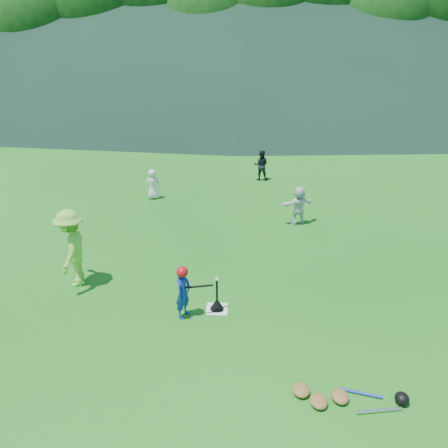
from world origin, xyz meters
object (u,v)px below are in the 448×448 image
batter_child (183,293)px  equipment_pile (340,397)px  adult_coach (72,248)px  fielder_a (153,184)px  batting_tee (217,304)px  fielder_b (261,165)px  home_plate (217,309)px  fielder_d (299,205)px

batter_child → equipment_pile: 3.54m
equipment_pile → adult_coach: bearing=149.3°
fielder_a → equipment_pile: fielder_a is taller
fielder_a → batting_tee: (2.77, -6.79, -0.40)m
fielder_b → equipment_pile: bearing=98.1°
fielder_b → batting_tee: bearing=86.3°
home_plate → batter_child: (-0.67, -0.26, 0.55)m
home_plate → batting_tee: 0.12m
fielder_b → fielder_d: size_ratio=1.00×
fielder_b → fielder_d: 4.61m
batting_tee → fielder_b: bearing=83.3°
home_plate → adult_coach: 3.57m
fielder_a → equipment_pile: (4.90, -9.17, -0.46)m
fielder_a → adult_coach: bearing=67.6°
home_plate → adult_coach: size_ratio=0.25×
equipment_pile → fielder_b: bearing=95.1°
home_plate → batting_tee: batting_tee is taller
batting_tee → equipment_pile: (2.13, -2.39, -0.06)m
fielder_a → fielder_d: (4.92, -2.01, 0.07)m
adult_coach → fielder_b: bearing=145.0°
home_plate → adult_coach: bearing=165.5°
fielder_d → batter_child: bearing=39.1°
fielder_a → batting_tee: fielder_a is taller
fielder_a → batting_tee: bearing=95.3°
home_plate → adult_coach: (-3.34, 0.87, 0.90)m
home_plate → equipment_pile: (2.13, -2.39, 0.06)m
batter_child → fielder_b: fielder_b is taller
batter_child → fielder_a: size_ratio=1.05×
adult_coach → fielder_d: bearing=118.3°
fielder_a → fielder_d: size_ratio=0.88×
batter_child → fielder_a: (-2.11, 7.05, -0.03)m
adult_coach → fielder_b: size_ratio=1.52×
equipment_pile → batting_tee: bearing=131.7°
batter_child → adult_coach: 2.93m
adult_coach → equipment_pile: adult_coach is taller
adult_coach → fielder_d: (5.48, 3.91, -0.31)m
home_plate → batter_child: bearing=-158.5°
fielder_b → batting_tee: fielder_b is taller
fielder_b → fielder_d: (1.06, -4.49, -0.00)m
home_plate → batting_tee: bearing=0.0°
fielder_a → equipment_pile: size_ratio=0.59×
batter_child → fielder_d: bearing=-6.7°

